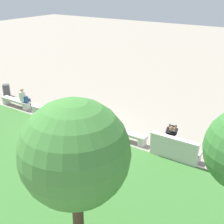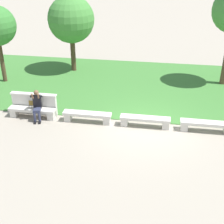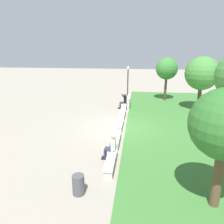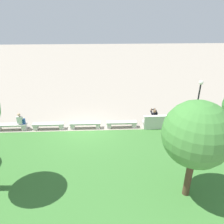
# 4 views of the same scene
# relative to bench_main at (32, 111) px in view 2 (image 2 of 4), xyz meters

# --- Properties ---
(ground_plane) EXTENTS (80.00, 80.00, 0.00)m
(ground_plane) POSITION_rel_bench_main_xyz_m (4.96, 0.00, -0.30)
(ground_plane) COLOR gray
(grass_strip) EXTENTS (24.01, 8.00, 0.03)m
(grass_strip) POSITION_rel_bench_main_xyz_m (4.96, 4.38, -0.29)
(grass_strip) COLOR #3D7533
(grass_strip) RESTS_ON ground
(bench_main) EXTENTS (2.08, 0.40, 0.45)m
(bench_main) POSITION_rel_bench_main_xyz_m (0.00, 0.00, 0.00)
(bench_main) COLOR beige
(bench_main) RESTS_ON ground
(bench_near) EXTENTS (2.08, 0.40, 0.45)m
(bench_near) POSITION_rel_bench_main_xyz_m (2.48, 0.00, 0.00)
(bench_near) COLOR beige
(bench_near) RESTS_ON ground
(bench_mid) EXTENTS (2.08, 0.40, 0.45)m
(bench_mid) POSITION_rel_bench_main_xyz_m (4.96, 0.00, 0.00)
(bench_mid) COLOR beige
(bench_mid) RESTS_ON ground
(bench_far) EXTENTS (2.08, 0.40, 0.45)m
(bench_far) POSITION_rel_bench_main_xyz_m (7.45, 0.00, 0.00)
(bench_far) COLOR beige
(bench_far) RESTS_ON ground
(backrest_wall_with_plaque) EXTENTS (2.09, 0.24, 1.01)m
(backrest_wall_with_plaque) POSITION_rel_bench_main_xyz_m (0.00, 0.34, 0.21)
(backrest_wall_with_plaque) COLOR beige
(backrest_wall_with_plaque) RESTS_ON ground
(person_photographer) EXTENTS (0.52, 0.77, 1.32)m
(person_photographer) POSITION_rel_bench_main_xyz_m (0.30, -0.08, 0.43)
(person_photographer) COLOR black
(person_photographer) RESTS_ON ground
(tree_right_background) EXTENTS (2.67, 2.67, 4.41)m
(tree_right_background) POSITION_rel_bench_main_xyz_m (0.20, 6.12, 2.75)
(tree_right_background) COLOR #4C3826
(tree_right_background) RESTS_ON ground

